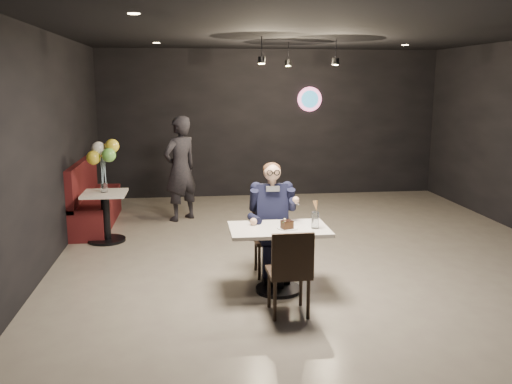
{
  "coord_description": "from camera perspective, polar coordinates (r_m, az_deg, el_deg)",
  "views": [
    {
      "loc": [
        -1.7,
        -6.63,
        2.34
      ],
      "look_at": [
        -0.91,
        -0.26,
        1.04
      ],
      "focal_mm": 38.0,
      "sensor_mm": 36.0,
      "label": 1
    }
  ],
  "objects": [
    {
      "name": "main_table",
      "position": [
        6.17,
        2.4,
        -7.11
      ],
      "size": [
        1.1,
        0.7,
        0.75
      ],
      "primitive_type": "cube",
      "color": "white",
      "rests_on": "floor"
    },
    {
      "name": "balloon_bunch",
      "position": [
        8.2,
        -15.83,
        3.1
      ],
      "size": [
        0.37,
        0.37,
        0.61
      ],
      "primitive_type": "cube",
      "color": "yellow",
      "rests_on": "balloon_vase"
    },
    {
      "name": "wafer_cone",
      "position": [
        6.05,
        6.33,
        -1.48
      ],
      "size": [
        0.07,
        0.07,
        0.12
      ],
      "primitive_type": "cone",
      "rotation": [
        0.0,
        0.0,
        0.26
      ],
      "color": "tan",
      "rests_on": "sundae_glass"
    },
    {
      "name": "chair_far",
      "position": [
        6.66,
        1.62,
        -4.92
      ],
      "size": [
        0.42,
        0.46,
        0.92
      ],
      "primitive_type": "cube",
      "color": "black",
      "rests_on": "floor"
    },
    {
      "name": "side_table",
      "position": [
        8.36,
        -15.53,
        -2.43
      ],
      "size": [
        0.63,
        0.63,
        0.79
      ],
      "primitive_type": "cube",
      "color": "white",
      "rests_on": "floor"
    },
    {
      "name": "sundae_glass",
      "position": [
        6.04,
        6.25,
        -2.95
      ],
      "size": [
        0.08,
        0.08,
        0.18
      ],
      "primitive_type": "cylinder",
      "color": "silver",
      "rests_on": "main_table"
    },
    {
      "name": "cake_slice",
      "position": [
        5.96,
        3.29,
        -3.46
      ],
      "size": [
        0.14,
        0.13,
        0.08
      ],
      "primitive_type": "cube",
      "rotation": [
        0.0,
        0.0,
        0.35
      ],
      "color": "black",
      "rests_on": "dessert_plate"
    },
    {
      "name": "wall_sign",
      "position": [
        11.38,
        5.66,
        9.7
      ],
      "size": [
        0.5,
        0.06,
        0.5
      ],
      "primitive_type": null,
      "color": "pink",
      "rests_on": "floor"
    },
    {
      "name": "mint_leaf",
      "position": [
        5.92,
        3.11,
        -3.18
      ],
      "size": [
        0.07,
        0.04,
        0.01
      ],
      "primitive_type": "ellipsoid",
      "color": "green",
      "rests_on": "cake_slice"
    },
    {
      "name": "passerby",
      "position": [
        9.32,
        -7.96,
        2.45
      ],
      "size": [
        0.78,
        0.75,
        1.79
      ],
      "primitive_type": "imported",
      "rotation": [
        0.0,
        0.0,
        3.82
      ],
      "color": "black",
      "rests_on": "floor"
    },
    {
      "name": "seated_man",
      "position": [
        6.59,
        1.63,
        -2.75
      ],
      "size": [
        0.6,
        0.8,
        1.44
      ],
      "primitive_type": "cube",
      "color": "black",
      "rests_on": "floor"
    },
    {
      "name": "balloon_vase",
      "position": [
        8.27,
        -15.69,
        0.47
      ],
      "size": [
        0.1,
        0.1,
        0.15
      ],
      "primitive_type": "cylinder",
      "color": "silver",
      "rests_on": "side_table"
    },
    {
      "name": "chair_near",
      "position": [
        5.57,
        3.44,
        -8.25
      ],
      "size": [
        0.43,
        0.47,
        0.92
      ],
      "primitive_type": "cube",
      "rotation": [
        0.0,
        0.0,
        0.02
      ],
      "color": "black",
      "rests_on": "floor"
    },
    {
      "name": "pendant_lights",
      "position": [
        8.81,
        4.17,
        14.96
      ],
      "size": [
        1.4,
        1.2,
        0.36
      ],
      "primitive_type": "cube",
      "color": "black",
      "rests_on": "floor"
    },
    {
      "name": "floor",
      "position": [
        7.23,
        6.94,
        -7.49
      ],
      "size": [
        9.0,
        9.0,
        0.0
      ],
      "primitive_type": "plane",
      "color": "gray",
      "rests_on": "ground"
    },
    {
      "name": "dessert_plate",
      "position": [
        6.01,
        3.33,
        -3.82
      ],
      "size": [
        0.23,
        0.23,
        0.01
      ],
      "primitive_type": "cylinder",
      "color": "white",
      "rests_on": "main_table"
    },
    {
      "name": "booth_bench",
      "position": [
        9.34,
        -16.53,
        -0.12
      ],
      "size": [
        0.54,
        2.16,
        1.08
      ],
      "primitive_type": "cube",
      "color": "#41100E",
      "rests_on": "floor"
    }
  ]
}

